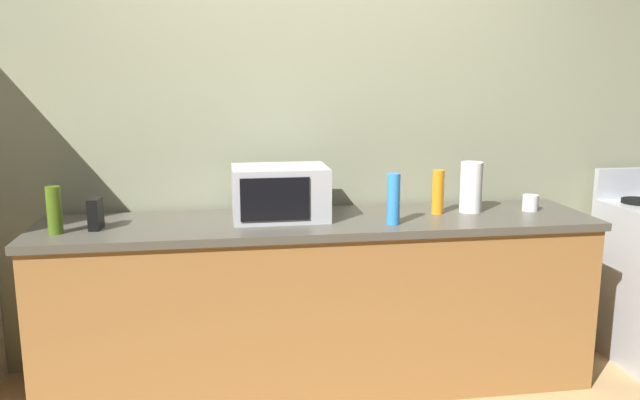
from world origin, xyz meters
The scene contains 9 objects.
back_wall centered at (0.00, 0.81, 1.35)m, with size 6.40×0.10×2.70m, color gray.
counter_run centered at (0.00, 0.40, 0.45)m, with size 2.84×0.64×0.90m.
microwave centered at (-0.20, 0.45, 1.04)m, with size 0.48×0.35×0.27m.
paper_towel_roll centered at (0.83, 0.45, 1.04)m, with size 0.12×0.12×0.27m, color white.
cordless_phone centered at (-1.09, 0.36, 0.98)m, with size 0.05×0.11×0.15m, color black.
bottle_olive_oil centered at (-1.26, 0.30, 1.01)m, with size 0.07×0.07×0.22m, color #4C6B19.
bottle_dish_soap centered at (0.64, 0.43, 1.02)m, with size 0.06×0.06×0.23m, color orange.
bottle_spray_cleaner centered at (0.34, 0.24, 1.03)m, with size 0.06×0.06×0.25m, color #338CE5.
mug_white centered at (1.16, 0.43, 0.94)m, with size 0.08×0.08×0.09m, color white.
Camera 1 is at (-0.49, -2.73, 1.63)m, focal length 35.68 mm.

